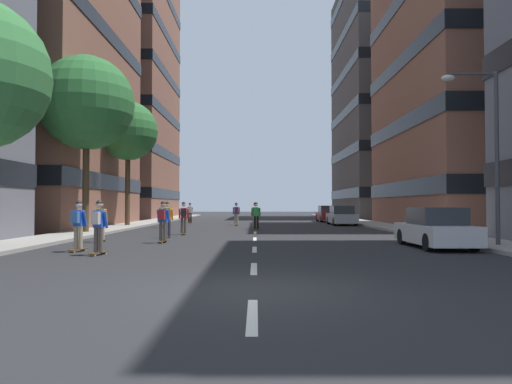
{
  "coord_description": "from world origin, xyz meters",
  "views": [
    {
      "loc": [
        0.05,
        -8.89,
        1.64
      ],
      "look_at": [
        0.0,
        18.27,
        2.36
      ],
      "focal_mm": 32.59,
      "sensor_mm": 36.0,
      "label": 1
    }
  ],
  "objects": [
    {
      "name": "skater_7",
      "position": [
        -5.04,
        6.11,
        1.02
      ],
      "size": [
        0.57,
        0.92,
        1.78
      ],
      "color": "brown",
      "rests_on": "ground_plane"
    },
    {
      "name": "skater_0",
      "position": [
        -3.91,
        10.83,
        1.02
      ],
      "size": [
        0.55,
        0.92,
        1.78
      ],
      "color": "brown",
      "rests_on": "ground_plane"
    },
    {
      "name": "parked_car_near",
      "position": [
        6.84,
        34.92,
        0.7
      ],
      "size": [
        1.82,
        4.4,
        1.52
      ],
      "color": "maroon",
      "rests_on": "ground_plane"
    },
    {
      "name": "ground_plane",
      "position": [
        0.0,
        23.52,
        0.0
      ],
      "size": [
        141.1,
        141.1,
        0.0
      ],
      "primitive_type": "plane",
      "color": "#28282B"
    },
    {
      "name": "skater_3",
      "position": [
        0.07,
        20.57,
        0.98
      ],
      "size": [
        0.55,
        0.91,
        1.78
      ],
      "color": "brown",
      "rests_on": "ground_plane"
    },
    {
      "name": "sidewalk_right",
      "position": [
        9.33,
        26.46,
        0.07
      ],
      "size": [
        2.58,
        64.67,
        0.14
      ],
      "primitive_type": "cube",
      "color": "#9E9991",
      "rests_on": "ground_plane"
    },
    {
      "name": "parked_car_mid",
      "position": [
        6.84,
        8.68,
        0.7
      ],
      "size": [
        1.82,
        4.4,
        1.52
      ],
      "color": "silver",
      "rests_on": "ground_plane"
    },
    {
      "name": "skater_1",
      "position": [
        -4.27,
        13.77,
        0.98
      ],
      "size": [
        0.53,
        0.9,
        1.78
      ],
      "color": "brown",
      "rests_on": "ground_plane"
    },
    {
      "name": "parked_car_far",
      "position": [
        6.84,
        27.92,
        0.7
      ],
      "size": [
        1.82,
        4.4,
        1.52
      ],
      "color": "#B2B7BF",
      "rests_on": "ground_plane"
    },
    {
      "name": "skater_8",
      "position": [
        -6.7,
        11.31,
        1.02
      ],
      "size": [
        0.55,
        0.92,
        1.78
      ],
      "color": "brown",
      "rests_on": "ground_plane"
    },
    {
      "name": "street_tree_far",
      "position": [
        -9.33,
        24.97,
        6.99
      ],
      "size": [
        4.31,
        4.31,
        9.04
      ],
      "color": "#4C3823",
      "rests_on": "sidewalk_left"
    },
    {
      "name": "skater_4",
      "position": [
        -3.85,
        16.16,
        1.02
      ],
      "size": [
        0.56,
        0.92,
        1.78
      ],
      "color": "brown",
      "rests_on": "ground_plane"
    },
    {
      "name": "building_right_mid",
      "position": [
        16.8,
        25.03,
        11.64
      ],
      "size": [
        12.47,
        16.72,
        23.1
      ],
      "color": "brown",
      "rests_on": "ground_plane"
    },
    {
      "name": "building_left_mid",
      "position": [
        -16.8,
        25.03,
        13.55
      ],
      "size": [
        12.47,
        17.29,
        26.91
      ],
      "color": "brown",
      "rests_on": "ground_plane"
    },
    {
      "name": "building_left_far",
      "position": [
        -16.8,
        46.99,
        16.72
      ],
      "size": [
        12.47,
        17.32,
        33.26
      ],
      "color": "brown",
      "rests_on": "ground_plane"
    },
    {
      "name": "streetlamp_right",
      "position": [
        8.71,
        8.42,
        4.14
      ],
      "size": [
        2.13,
        0.3,
        6.5
      ],
      "color": "#3F3F44",
      "rests_on": "sidewalk_right"
    },
    {
      "name": "skater_2",
      "position": [
        0.01,
        22.15,
        1.02
      ],
      "size": [
        0.56,
        0.92,
        1.78
      ],
      "color": "brown",
      "rests_on": "ground_plane"
    },
    {
      "name": "building_right_far",
      "position": [
        16.8,
        46.99,
        14.49
      ],
      "size": [
        12.47,
        17.35,
        28.8
      ],
      "color": "#4C4744",
      "rests_on": "ground_plane"
    },
    {
      "name": "sidewalk_left",
      "position": [
        -9.33,
        26.46,
        0.07
      ],
      "size": [
        2.58,
        64.67,
        0.14
      ],
      "primitive_type": "cube",
      "color": "#9E9991",
      "rests_on": "ground_plane"
    },
    {
      "name": "skater_6",
      "position": [
        -6.52,
        23.84,
        1.02
      ],
      "size": [
        0.55,
        0.92,
        1.78
      ],
      "color": "brown",
      "rests_on": "ground_plane"
    },
    {
      "name": "skater_9",
      "position": [
        -1.46,
        26.87,
        1.02
      ],
      "size": [
        0.54,
        0.91,
        1.78
      ],
      "color": "brown",
      "rests_on": "ground_plane"
    },
    {
      "name": "skater_10",
      "position": [
        -6.1,
        7.17,
        1.02
      ],
      "size": [
        0.57,
        0.92,
        1.78
      ],
      "color": "brown",
      "rests_on": "ground_plane"
    },
    {
      "name": "street_tree_mid",
      "position": [
        -9.33,
        16.65,
        7.24
      ],
      "size": [
        5.19,
        5.19,
        9.72
      ],
      "color": "#4C3823",
      "rests_on": "sidewalk_left"
    },
    {
      "name": "lane_markings",
      "position": [
        0.0,
        23.0,
        0.0
      ],
      "size": [
        0.16,
        52.2,
        0.01
      ],
      "color": "silver",
      "rests_on": "ground_plane"
    },
    {
      "name": "skater_5",
      "position": [
        -5.69,
        31.47,
        0.98
      ],
      "size": [
        0.54,
        0.91,
        1.78
      ],
      "color": "brown",
      "rests_on": "ground_plane"
    }
  ]
}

